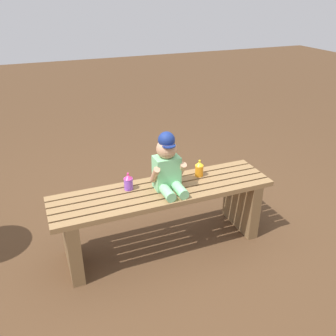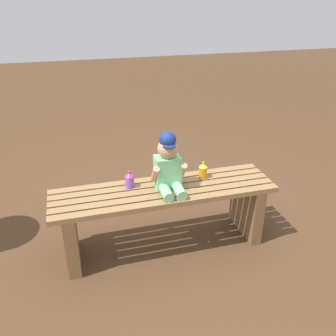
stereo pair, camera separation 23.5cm
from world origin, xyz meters
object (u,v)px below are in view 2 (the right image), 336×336
at_px(sippy_cup_left, 130,180).
at_px(sippy_cup_right, 203,170).
at_px(park_bench, 164,208).
at_px(child_figure, 168,165).

distance_m(sippy_cup_left, sippy_cup_right, 0.53).
relative_size(park_bench, sippy_cup_left, 12.38).
bearing_deg(sippy_cup_right, sippy_cup_left, 180.00).
bearing_deg(child_figure, sippy_cup_left, 160.74).
height_order(park_bench, child_figure, child_figure).
xyz_separation_m(park_bench, sippy_cup_right, (0.31, 0.08, 0.22)).
distance_m(park_bench, sippy_cup_left, 0.32).
bearing_deg(sippy_cup_left, park_bench, -21.08).
bearing_deg(sippy_cup_right, park_bench, -165.00).
relative_size(child_figure, sippy_cup_left, 3.26).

